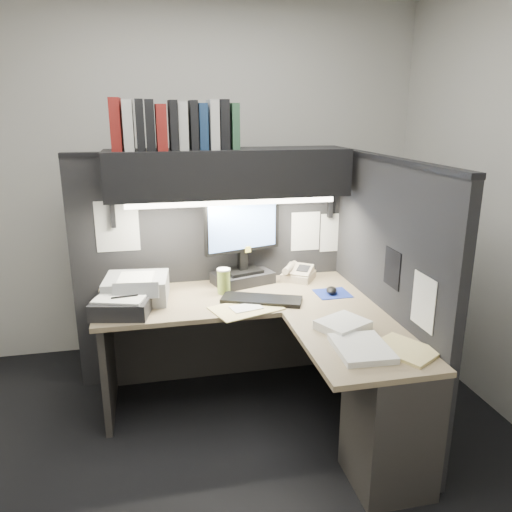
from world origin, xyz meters
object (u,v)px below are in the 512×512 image
Objects in this scene: keyboard at (262,300)px; printer at (137,288)px; monitor at (243,250)px; notebook_stack at (122,306)px; desk at (305,373)px; telephone at (298,274)px; coffee_cup at (224,282)px; overhead_shelf at (229,173)px.

keyboard is 1.30× the size of printer.
monitor is 1.81× the size of notebook_stack.
notebook_stack is at bearing 158.13° from desk.
monitor reaches higher than desk.
keyboard is 1.53× the size of notebook_stack.
telephone is 1.26m from notebook_stack.
desk is 4.42× the size of printer.
telephone is 1.35× the size of coffee_cup.
overhead_shelf is at bearing 26.35° from notebook_stack.
telephone is 0.64× the size of notebook_stack.
printer is 0.23m from notebook_stack.
keyboard is 0.30m from coffee_cup.
coffee_cup is 0.68m from notebook_stack.
desk is 0.81m from coffee_cup.
overhead_shelf reaches higher than telephone.
desk is 0.88m from telephone.
coffee_cup is at bearing -151.05° from monitor.
desk is 0.54m from keyboard.
monitor is 0.75m from printer.
coffee_cup is at bearing -116.31° from overhead_shelf.
printer is (-0.62, -0.14, -0.69)m from overhead_shelf.
notebook_stack reaches higher than keyboard.
notebook_stack is (-0.70, -0.35, -0.72)m from overhead_shelf.
overhead_shelf is 0.71m from coffee_cup.
overhead_shelf reaches higher than desk.
keyboard is at bearing 110.33° from desk.
notebook_stack is (-0.80, -0.39, -0.19)m from monitor.
overhead_shelf reaches higher than monitor.
overhead_shelf is 0.84m from keyboard.
telephone is 0.58m from coffee_cup.
printer is (-0.55, -0.01, -0.00)m from coffee_cup.
notebook_stack is (-0.85, -0.02, 0.04)m from keyboard.
desk is 1.16m from printer.
telephone is at bearing 4.24° from overhead_shelf.
keyboard is at bearing -8.05° from printer.
monitor is 1.19× the size of keyboard.
notebook_stack is at bearing -153.65° from overhead_shelf.
printer is (-1.11, -0.17, 0.04)m from telephone.
printer reaches higher than keyboard.
keyboard is (0.14, -0.33, -0.76)m from overhead_shelf.
monitor is at bearing 46.35° from coffee_cup.
overhead_shelf reaches higher than notebook_stack.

